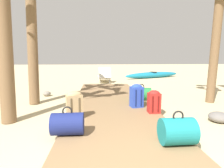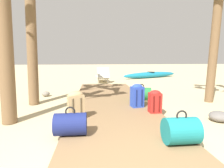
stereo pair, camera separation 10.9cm
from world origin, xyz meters
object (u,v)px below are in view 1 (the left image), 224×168
(backpack_blue, at_px, (137,95))
(lounge_chair, at_px, (104,76))
(duffel_bag_green, at_px, (141,94))
(duffel_bag_navy, at_px, (68,124))
(backpack_tan, at_px, (74,104))
(duffel_bag_teal, at_px, (177,131))
(backpack_red, at_px, (154,101))
(kayak, at_px, (153,75))

(backpack_blue, distance_m, lounge_chair, 5.52)
(duffel_bag_green, xyz_separation_m, duffel_bag_navy, (-1.78, -2.36, -0.00))
(backpack_tan, bearing_deg, duffel_bag_teal, -38.62)
(duffel_bag_green, distance_m, backpack_red, 1.28)
(backpack_tan, relative_size, backpack_blue, 0.98)
(kayak, bearing_deg, duffel_bag_navy, -114.78)
(duffel_bag_green, xyz_separation_m, duffel_bag_teal, (-0.14, -2.83, 0.01))
(duffel_bag_navy, relative_size, backpack_blue, 0.87)
(backpack_tan, xyz_separation_m, lounge_chair, (0.84, 6.26, -0.05))
(backpack_red, bearing_deg, lounge_chair, 98.64)
(duffel_bag_teal, xyz_separation_m, backpack_blue, (-0.16, 2.07, 0.11))
(duffel_bag_navy, xyz_separation_m, backpack_red, (1.77, 1.09, 0.09))
(duffel_bag_teal, xyz_separation_m, lounge_chair, (-0.78, 7.56, 0.05))
(duffel_bag_navy, bearing_deg, backpack_tan, 88.97)
(duffel_bag_green, distance_m, duffel_bag_navy, 2.96)
(backpack_tan, height_order, duffel_bag_teal, backpack_tan)
(backpack_tan, height_order, kayak, backpack_tan)
(duffel_bag_green, distance_m, lounge_chair, 4.82)
(duffel_bag_green, distance_m, duffel_bag_teal, 2.83)
(backpack_red, bearing_deg, duffel_bag_teal, -94.83)
(duffel_bag_green, xyz_separation_m, backpack_blue, (-0.31, -0.76, 0.12))
(backpack_blue, xyz_separation_m, lounge_chair, (-0.62, 5.49, -0.06))
(duffel_bag_navy, bearing_deg, duffel_bag_green, 52.92)
(duffel_bag_navy, xyz_separation_m, lounge_chair, (0.86, 7.09, 0.06))
(duffel_bag_green, height_order, duffel_bag_navy, duffel_bag_green)
(backpack_blue, bearing_deg, backpack_tan, -152.05)
(duffel_bag_teal, bearing_deg, lounge_chair, 95.90)
(lounge_chair, relative_size, kayak, 0.38)
(duffel_bag_green, xyz_separation_m, lounge_chair, (-0.93, 4.73, 0.06))
(backpack_tan, xyz_separation_m, duffel_bag_navy, (-0.01, -0.83, -0.12))
(duffel_bag_teal, relative_size, duffel_bag_navy, 0.98)
(duffel_bag_green, bearing_deg, kayak, 70.43)
(backpack_tan, relative_size, duffel_bag_navy, 1.12)
(backpack_blue, xyz_separation_m, kayak, (2.62, 7.28, -0.20))
(duffel_bag_green, relative_size, lounge_chair, 0.39)
(backpack_tan, distance_m, backpack_blue, 1.66)
(lounge_chair, xyz_separation_m, kayak, (3.24, 1.79, -0.13))
(backpack_red, bearing_deg, duffel_bag_navy, -148.46)
(backpack_tan, distance_m, duffel_bag_navy, 0.84)
(kayak, bearing_deg, duffel_bag_green, -109.57)
(duffel_bag_green, bearing_deg, lounge_chair, 101.06)
(duffel_bag_teal, distance_m, kayak, 9.67)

